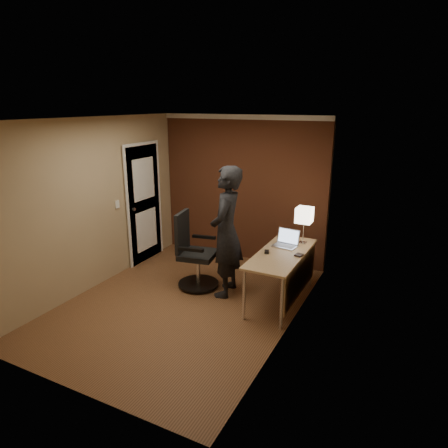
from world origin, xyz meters
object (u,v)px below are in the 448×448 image
at_px(desk, 286,262).
at_px(wallet, 299,255).
at_px(person, 226,232).
at_px(office_chair, 193,255).
at_px(laptop, 287,241).
at_px(mouse, 267,252).
at_px(desk_lamp, 304,216).

height_order(desk, wallet, wallet).
bearing_deg(person, office_chair, -98.81).
distance_m(laptop, wallet, 0.42).
height_order(office_chair, person, person).
distance_m(laptop, mouse, 0.43).
xyz_separation_m(desk, wallet, (0.17, -0.01, 0.14)).
xyz_separation_m(laptop, office_chair, (-1.30, -0.42, -0.29)).
bearing_deg(person, laptop, 108.27).
xyz_separation_m(desk_lamp, laptop, (-0.18, -0.20, -0.35)).
xyz_separation_m(laptop, wallet, (0.28, -0.31, -0.05)).
distance_m(laptop, person, 0.87).
height_order(desk_lamp, mouse, desk_lamp).
bearing_deg(mouse, desk, 2.88).
bearing_deg(office_chair, mouse, 0.76).
distance_m(desk, wallet, 0.22).
bearing_deg(mouse, wallet, -7.97).
relative_size(desk_lamp, mouse, 5.35).
relative_size(desk_lamp, laptop, 1.49).
bearing_deg(mouse, office_chair, 159.98).
relative_size(office_chair, person, 0.60).
xyz_separation_m(wallet, person, (-1.03, -0.10, 0.20)).
height_order(laptop, office_chair, office_chair).
xyz_separation_m(mouse, wallet, (0.42, 0.10, -0.01)).
height_order(desk, desk_lamp, desk_lamp).
bearing_deg(desk, wallet, -4.63).
distance_m(desk, laptop, 0.37).
bearing_deg(desk_lamp, laptop, -132.11).
xyz_separation_m(mouse, person, (-0.61, -0.00, 0.19)).
xyz_separation_m(wallet, office_chair, (-1.57, -0.11, -0.24)).
distance_m(desk, desk_lamp, 0.74).
bearing_deg(wallet, desk, 175.37).
distance_m(desk, mouse, 0.31).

